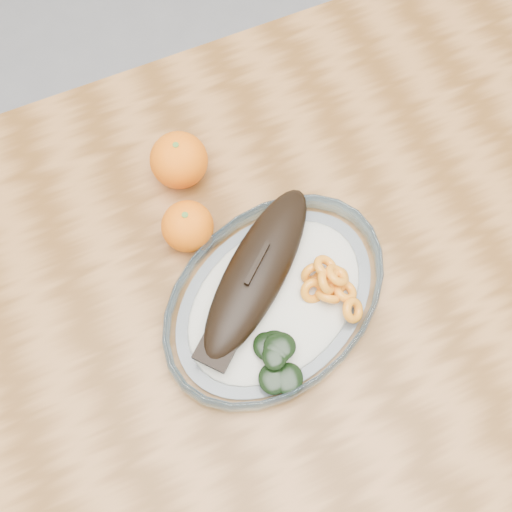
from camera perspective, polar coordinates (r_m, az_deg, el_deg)
name	(u,v)px	position (r m, az deg, el deg)	size (l,w,h in m)	color
ground	(254,398)	(1.55, -0.14, -12.54)	(3.00, 3.00, 0.00)	slate
dining_table	(253,316)	(0.92, -0.24, -5.39)	(1.20, 0.80, 0.75)	brown
plated_meal	(274,296)	(0.80, 1.64, -3.57)	(0.74, 0.74, 0.08)	white
orange_left	(179,160)	(0.87, -6.87, 8.45)	(0.08, 0.08, 0.08)	#F33F04
orange_right	(188,226)	(0.83, -6.10, 2.64)	(0.07, 0.07, 0.07)	#F33F04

